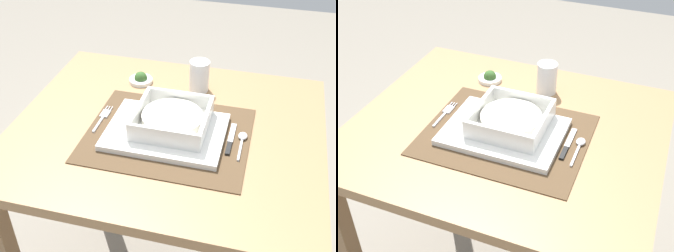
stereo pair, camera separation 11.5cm
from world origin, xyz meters
The scene contains 9 objects.
dining_table centered at (0.00, 0.00, 0.64)m, with size 0.84×0.73×0.76m.
placemat centered at (0.01, -0.04, 0.76)m, with size 0.43×0.35×0.00m, color #4C3823.
serving_plate centered at (0.01, -0.04, 0.77)m, with size 0.31×0.23×0.02m, color white.
porridge_bowl centered at (0.02, -0.02, 0.80)m, with size 0.19×0.19×0.05m.
fork centered at (-0.18, -0.01, 0.76)m, with size 0.02×0.13×0.00m.
spoon centered at (0.21, -0.01, 0.77)m, with size 0.02×0.12×0.01m.
butter_knife centered at (0.18, -0.02, 0.76)m, with size 0.01×0.13×0.01m.
drinking_glass centered at (0.05, 0.21, 0.80)m, with size 0.06×0.06×0.10m.
condiment_saucer centered at (-0.14, 0.21, 0.77)m, with size 0.07×0.07×0.04m.
Camera 1 is at (0.25, -0.93, 1.47)m, focal length 46.86 mm.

